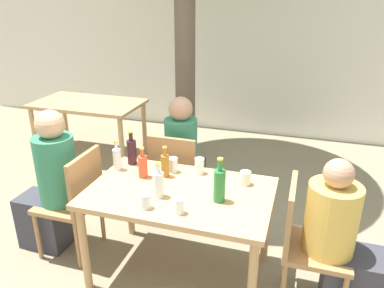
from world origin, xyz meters
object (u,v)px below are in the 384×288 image
Objects in this scene: person_seated_1 at (342,248)px; soda_bottle_1 at (143,166)px; dining_table_back at (88,109)px; drinking_glass_4 at (173,165)px; person_seated_2 at (184,162)px; water_bottle_3 at (158,184)px; amber_bottle_0 at (165,165)px; drinking_glass_3 at (199,166)px; person_seated_0 at (51,189)px; drinking_glass_2 at (146,201)px; patio_chair_0 at (76,197)px; wine_bottle_2 at (132,151)px; patio_chair_1 at (305,238)px; drinking_glass_0 at (179,206)px; patio_chair_2 at (176,173)px; drinking_glass_1 at (245,178)px; dining_table_front at (180,201)px; green_bottle_4 at (219,185)px; water_bottle_5 at (117,159)px.

soda_bottle_1 is at bearing 85.37° from person_seated_1.
dining_table_back is 11.72× the size of drinking_glass_4.
person_seated_2 is 4.70× the size of water_bottle_3.
drinking_glass_3 is (0.24, 0.13, -0.03)m from amber_bottle_0.
person_seated_0 is 1.11× the size of person_seated_1.
water_bottle_3 reaches higher than drinking_glass_2.
wine_bottle_2 is (0.37, 0.32, 0.33)m from patio_chair_0.
patio_chair_1 reaches higher than drinking_glass_2.
drinking_glass_4 is at bearing 110.21° from patio_chair_0.
soda_bottle_1 is at bearing -158.74° from amber_bottle_0.
water_bottle_3 is (0.23, -0.24, 0.01)m from soda_bottle_1.
person_seated_0 is 1.29m from drinking_glass_0.
water_bottle_3 is (0.16, -1.02, 0.30)m from person_seated_2.
patio_chair_2 is 1.56m from person_seated_1.
person_seated_0 is 1.61m from drinking_glass_1.
patio_chair_0 is at bearing 180.00° from dining_table_front.
green_bottle_4 is (0.49, -0.24, 0.03)m from amber_bottle_0.
person_seated_1 is 4.55× the size of water_bottle_5.
patio_chair_0 reaches higher than drinking_glass_3.
patio_chair_1 is 1.14m from amber_bottle_0.
drinking_glass_1 is (1.34, 0.24, 0.27)m from patio_chair_0.
drinking_glass_4 reaches higher than drinking_glass_1.
person_seated_0 is at bearing 163.74° from drinking_glass_2.
patio_chair_1 reaches higher than drinking_glass_4.
water_bottle_3 reaches higher than drinking_glass_3.
dining_table_back is 5.59× the size of amber_bottle_0.
dining_table_front is 4.15× the size of green_bottle_4.
wine_bottle_2 is (-0.26, -0.58, 0.31)m from person_seated_2.
patio_chair_0 is at bearing -161.85° from drinking_glass_3.
water_bottle_5 is (-1.50, 0.18, 0.31)m from patio_chair_1.
drinking_glass_4 is at bearing -6.29° from wine_bottle_2.
water_bottle_5 is 0.66m from drinking_glass_2.
soda_bottle_1 is at bearing 133.34° from water_bottle_3.
dining_table_front is at bearing -30.87° from wine_bottle_2.
soda_bottle_1 is 0.85× the size of wine_bottle_2.
drinking_glass_4 is (0.38, -0.04, -0.05)m from wine_bottle_2.
amber_bottle_0 reaches higher than drinking_glass_4.
soda_bottle_1 is 2.29× the size of drinking_glass_0.
water_bottle_3 is at bearing -170.44° from green_bottle_4.
dining_table_back is 2.44m from amber_bottle_0.
amber_bottle_0 is at bearing 21.26° from soda_bottle_1.
water_bottle_5 is at bearing 120.48° from patio_chair_0.
drinking_glass_2 is (0.13, -1.19, 0.25)m from person_seated_2.
soda_bottle_1 is 0.46m from drinking_glass_2.
amber_bottle_0 is 2.41× the size of drinking_glass_1.
patio_chair_2 is at bearing 82.15° from soda_bottle_1.
green_bottle_4 is at bearing -25.72° from amber_bottle_0.
person_seated_1 is at bearing -31.22° from dining_table_back.
drinking_glass_2 is at bearing -50.20° from dining_table_back.
drinking_glass_0 is 1.04× the size of drinking_glass_1.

